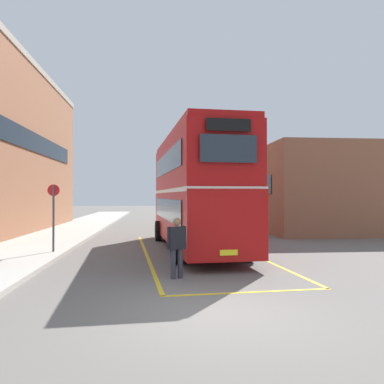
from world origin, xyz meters
name	(u,v)px	position (x,y,z in m)	size (l,w,h in m)	color
ground_plane	(175,236)	(0.00, 14.40, 0.00)	(135.60, 135.60, 0.00)	#66605B
sidewalk_left	(66,232)	(-6.50, 16.80, 0.07)	(4.00, 57.60, 0.14)	#B2ADA3
depot_building_right	(300,191)	(9.67, 20.70, 2.65)	(8.40, 17.02, 5.29)	brown
double_decker_bus	(195,190)	(0.53, 8.92, 2.51)	(3.36, 10.87, 4.75)	black
single_deck_bus	(201,203)	(2.58, 24.20, 1.64)	(3.49, 8.32, 3.02)	black
pedestrian_boarding	(177,244)	(-0.55, 3.21, 0.95)	(0.52, 0.39, 1.65)	#2D2D38
bus_stop_sign	(53,211)	(-4.96, 7.80, 1.68)	(0.44, 0.11, 2.54)	#4C4C51
bay_marking_yellow	(202,256)	(0.60, 6.97, 0.00)	(5.12, 13.03, 0.01)	gold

